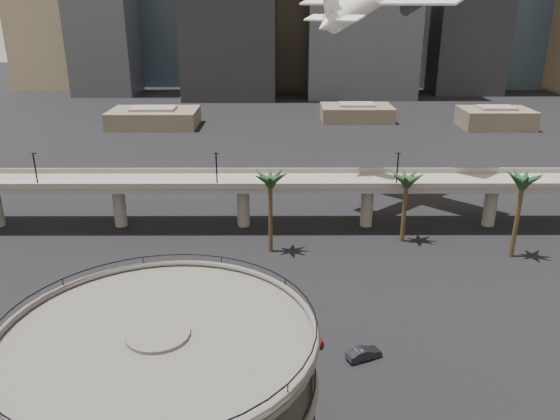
{
  "coord_description": "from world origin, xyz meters",
  "views": [
    {
      "loc": [
        -4.75,
        -35.88,
        37.29
      ],
      "look_at": [
        -4.55,
        28.0,
        13.15
      ],
      "focal_mm": 35.0,
      "sensor_mm": 36.0,
      "label": 1
    }
  ],
  "objects_px": {
    "car_b": "(364,353)",
    "parking_ramp": "(165,409)",
    "overpass": "(305,187)",
    "car_a": "(305,339)"
  },
  "relations": [
    {
      "from": "car_b",
      "to": "parking_ramp",
      "type": "bearing_deg",
      "value": 113.91
    },
    {
      "from": "parking_ramp",
      "to": "overpass",
      "type": "xyz_separation_m",
      "value": [
        13.0,
        59.0,
        -2.5
      ]
    },
    {
      "from": "car_a",
      "to": "car_b",
      "type": "relative_size",
      "value": 1.04
    },
    {
      "from": "overpass",
      "to": "car_b",
      "type": "bearing_deg",
      "value": -83.07
    },
    {
      "from": "parking_ramp",
      "to": "car_b",
      "type": "distance_m",
      "value": 27.95
    },
    {
      "from": "overpass",
      "to": "car_b",
      "type": "relative_size",
      "value": 31.53
    },
    {
      "from": "parking_ramp",
      "to": "car_b",
      "type": "xyz_separation_m",
      "value": [
        17.8,
        19.51,
        -9.16
      ]
    },
    {
      "from": "car_b",
      "to": "overpass",
      "type": "bearing_deg",
      "value": -16.79
    },
    {
      "from": "parking_ramp",
      "to": "car_a",
      "type": "relative_size",
      "value": 5.16
    },
    {
      "from": "overpass",
      "to": "car_a",
      "type": "height_order",
      "value": "overpass"
    }
  ]
}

